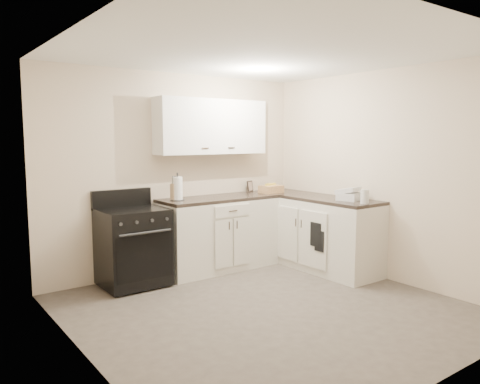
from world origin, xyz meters
TOP-DOWN VIEW (x-y plane):
  - floor at (0.00, 0.00)m, footprint 3.60×3.60m
  - ceiling at (0.00, 0.00)m, footprint 3.60×3.60m
  - wall_back at (0.00, 1.80)m, footprint 3.60×0.00m
  - wall_right at (1.80, 0.00)m, footprint 0.00×3.60m
  - wall_left at (-1.80, 0.00)m, footprint 0.00×3.60m
  - wall_front at (0.00, -1.80)m, footprint 3.60×0.00m
  - base_cabinets_back at (0.43, 1.50)m, footprint 1.55×0.60m
  - base_cabinets_right at (1.50, 0.85)m, footprint 0.60×1.90m
  - countertop_back at (0.43, 1.50)m, footprint 1.55×0.60m
  - countertop_right at (1.50, 0.85)m, footprint 0.60×1.90m
  - upper_cabinets at (0.43, 1.65)m, footprint 1.55×0.30m
  - stove at (-0.77, 1.48)m, footprint 0.72×0.62m
  - knife_block at (-0.17, 1.56)m, footprint 0.10×0.09m
  - paper_towel at (-0.15, 1.53)m, footprint 0.16×0.16m
  - picture_frame at (1.12, 1.73)m, footprint 0.13×0.08m
  - wicker_basket at (1.27, 1.45)m, footprint 0.31×0.21m
  - countertop_grill at (1.53, 0.29)m, footprint 0.32×0.31m
  - glass_jar at (1.46, 0.00)m, footprint 0.12×0.12m
  - oven_mitt_near at (1.18, 0.43)m, footprint 0.02×0.15m
  - oven_mitt_far at (1.18, 0.49)m, footprint 0.02×0.17m

SIDE VIEW (x-z plane):
  - floor at x=0.00m, z-range 0.00..0.00m
  - base_cabinets_back at x=0.43m, z-range 0.00..0.90m
  - base_cabinets_right at x=1.50m, z-range 0.00..0.90m
  - oven_mitt_near at x=1.18m, z-range 0.33..0.58m
  - stove at x=-0.77m, z-range 0.02..0.90m
  - oven_mitt_far at x=1.18m, z-range 0.38..0.67m
  - countertop_back at x=0.43m, z-range 0.90..0.94m
  - countertop_right at x=1.50m, z-range 0.90..0.94m
  - countertop_grill at x=1.53m, z-range 0.94..1.04m
  - wicker_basket at x=1.27m, z-range 0.94..1.04m
  - picture_frame at x=1.12m, z-range 0.94..1.10m
  - glass_jar at x=1.46m, z-range 0.94..1.10m
  - knife_block at x=-0.17m, z-range 0.94..1.15m
  - paper_towel at x=-0.15m, z-range 0.94..1.23m
  - wall_back at x=0.00m, z-range -0.55..3.05m
  - wall_right at x=1.80m, z-range -0.55..3.05m
  - wall_left at x=-1.80m, z-range -0.55..3.05m
  - wall_front at x=0.00m, z-range -0.55..3.05m
  - upper_cabinets at x=0.43m, z-range 1.49..2.19m
  - ceiling at x=0.00m, z-range 2.50..2.50m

